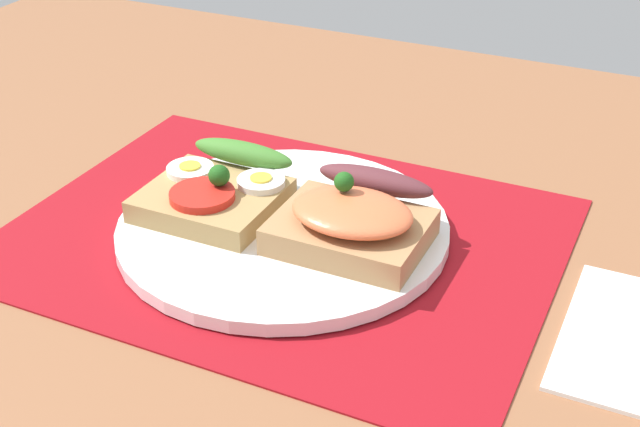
# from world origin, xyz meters

# --- Properties ---
(ground_plane) EXTENTS (1.20, 0.90, 0.03)m
(ground_plane) POSITION_xyz_m (0.00, 0.00, -0.02)
(ground_plane) COLOR #8F5A3A
(placemat) EXTENTS (0.40, 0.30, 0.00)m
(placemat) POSITION_xyz_m (0.00, 0.00, 0.00)
(placemat) COLOR maroon
(placemat) RESTS_ON ground_plane
(plate) EXTENTS (0.24, 0.24, 0.01)m
(plate) POSITION_xyz_m (0.00, 0.00, 0.01)
(plate) COLOR white
(plate) RESTS_ON placemat
(sandwich_egg_tomato) EXTENTS (0.10, 0.10, 0.04)m
(sandwich_egg_tomato) POSITION_xyz_m (-0.06, 0.00, 0.03)
(sandwich_egg_tomato) COLOR #A78651
(sandwich_egg_tomato) RESTS_ON plate
(sandwich_salmon) EXTENTS (0.10, 0.10, 0.05)m
(sandwich_salmon) POSITION_xyz_m (0.06, -0.00, 0.03)
(sandwich_salmon) COLOR #AA7F51
(sandwich_salmon) RESTS_ON plate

